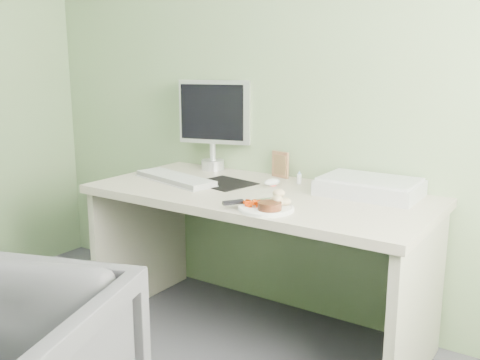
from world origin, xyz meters
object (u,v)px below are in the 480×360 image
Objects in this scene: desk at (258,229)px; plate at (266,209)px; monitor at (214,120)px; scanner at (369,188)px.

plate is (0.20, -0.26, 0.19)m from desk.
desk is 7.02× the size of plate.
monitor is at bearing 140.00° from plate.
monitor is at bearing 173.56° from scanner.
scanner reaches higher than desk.
desk is 0.55m from scanner.
desk is at bearing 127.30° from plate.
desk is at bearing -155.19° from scanner.
desk is 0.38m from plate.
plate is 0.54m from scanner.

